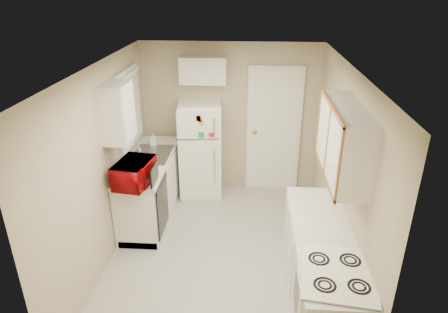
{
  "coord_description": "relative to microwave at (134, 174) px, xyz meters",
  "views": [
    {
      "loc": [
        0.33,
        -4.19,
        3.25
      ],
      "look_at": [
        0.0,
        0.5,
        1.15
      ],
      "focal_mm": 32.0,
      "sensor_mm": 36.0,
      "label": 1
    }
  ],
  "objects": [
    {
      "name": "interior_door",
      "position": [
        1.78,
        1.73,
        -0.03
      ],
      "size": [
        0.86,
        0.06,
        2.08
      ],
      "primitive_type": "cube",
      "color": "white",
      "rests_on": "floor"
    },
    {
      "name": "upper_cabinet_right",
      "position": [
        2.33,
        -0.63,
        0.75
      ],
      "size": [
        0.3,
        1.2,
        0.7
      ],
      "primitive_type": "cube",
      "color": "silver",
      "rests_on": "wall_right"
    },
    {
      "name": "floor",
      "position": [
        1.08,
        -0.13,
        -1.05
      ],
      "size": [
        3.8,
        3.8,
        0.0
      ],
      "primitive_type": "plane",
      "color": "beige",
      "rests_on": "ground"
    },
    {
      "name": "microwave",
      "position": [
        0.0,
        0.0,
        0.0
      ],
      "size": [
        0.6,
        0.39,
        0.38
      ],
      "primitive_type": "imported",
      "rotation": [
        0.0,
        0.0,
        1.42
      ],
      "color": "#940306",
      "rests_on": "left_counter"
    },
    {
      "name": "sink",
      "position": [
        -0.02,
        0.92,
        -0.19
      ],
      "size": [
        0.54,
        0.74,
        0.16
      ],
      "primitive_type": "cube",
      "color": "gray",
      "rests_on": "left_counter"
    },
    {
      "name": "wall_back",
      "position": [
        1.08,
        1.77,
        0.15
      ],
      "size": [
        2.8,
        2.8,
        0.0
      ],
      "primitive_type": "plane",
      "color": "tan",
      "rests_on": "floor"
    },
    {
      "name": "upper_cabinet_left",
      "position": [
        -0.17,
        0.09,
        0.75
      ],
      "size": [
        0.3,
        0.45,
        0.7
      ],
      "primitive_type": "cube",
      "color": "silver",
      "rests_on": "wall_left"
    },
    {
      "name": "ceiling",
      "position": [
        1.08,
        -0.13,
        1.35
      ],
      "size": [
        3.8,
        3.8,
        0.0
      ],
      "primitive_type": "plane",
      "color": "white",
      "rests_on": "floor"
    },
    {
      "name": "cabinet_over_fridge",
      "position": [
        0.68,
        1.62,
        0.95
      ],
      "size": [
        0.7,
        0.3,
        0.4
      ],
      "primitive_type": "cube",
      "color": "silver",
      "rests_on": "wall_back"
    },
    {
      "name": "right_counter",
      "position": [
        2.18,
        -0.93,
        -0.6
      ],
      "size": [
        0.6,
        2.0,
        0.9
      ],
      "primitive_type": "cube",
      "color": "silver",
      "rests_on": "floor"
    },
    {
      "name": "dishwasher",
      "position": [
        0.27,
        0.17,
        -0.56
      ],
      "size": [
        0.03,
        0.58,
        0.72
      ],
      "primitive_type": "cube",
      "color": "black",
      "rests_on": "floor"
    },
    {
      "name": "left_counter",
      "position": [
        -0.02,
        0.77,
        -0.6
      ],
      "size": [
        0.6,
        1.8,
        0.9
      ],
      "primitive_type": "cube",
      "color": "silver",
      "rests_on": "floor"
    },
    {
      "name": "soap_bottle",
      "position": [
        -0.07,
        1.28,
        -0.05
      ],
      "size": [
        0.1,
        0.1,
        0.2
      ],
      "primitive_type": "imported",
      "rotation": [
        0.0,
        0.0,
        0.09
      ],
      "color": "silver",
      "rests_on": "left_counter"
    },
    {
      "name": "window_blinds",
      "position": [
        -0.28,
        0.92,
        0.55
      ],
      "size": [
        0.1,
        0.98,
        1.08
      ],
      "primitive_type": "cube",
      "color": "silver",
      "rests_on": "wall_left"
    },
    {
      "name": "refrigerator",
      "position": [
        0.63,
        1.48,
        -0.28
      ],
      "size": [
        0.71,
        0.69,
        1.55
      ],
      "primitive_type": "cube",
      "rotation": [
        0.0,
        0.0,
        0.12
      ],
      "color": "white",
      "rests_on": "floor"
    },
    {
      "name": "wall_left",
      "position": [
        -0.32,
        -0.13,
        0.15
      ],
      "size": [
        3.8,
        3.8,
        0.0
      ],
      "primitive_type": "plane",
      "color": "tan",
      "rests_on": "floor"
    },
    {
      "name": "stove",
      "position": [
        2.21,
        -1.5,
        -0.58
      ],
      "size": [
        0.72,
        0.84,
        0.93
      ],
      "primitive_type": "cube",
      "rotation": [
        0.0,
        0.0,
        -0.13
      ],
      "color": "white",
      "rests_on": "floor"
    },
    {
      "name": "wall_right",
      "position": [
        2.48,
        -0.13,
        0.15
      ],
      "size": [
        3.8,
        3.8,
        0.0
      ],
      "primitive_type": "plane",
      "color": "tan",
      "rests_on": "floor"
    },
    {
      "name": "wall_front",
      "position": [
        1.08,
        -2.03,
        0.15
      ],
      "size": [
        2.8,
        2.8,
        0.0
      ],
      "primitive_type": "plane",
      "color": "tan",
      "rests_on": "floor"
    }
  ]
}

